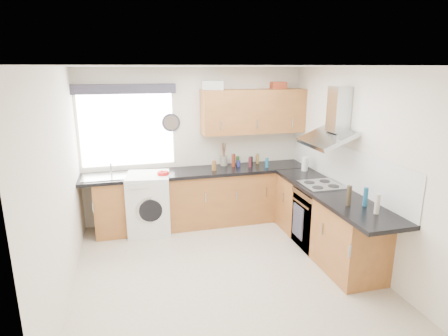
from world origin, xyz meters
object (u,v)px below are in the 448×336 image
object	(u,v)px
oven	(319,218)
washing_machine	(149,203)
extractor_hood	(332,123)
upper_cabinets	(254,111)

from	to	relation	value
oven	washing_machine	xyz separation A→B (m)	(-2.30, 1.10, 0.04)
extractor_hood	washing_machine	xyz separation A→B (m)	(-2.40, 1.10, -1.31)
oven	extractor_hood	size ratio (longest dim) A/B	1.09
upper_cabinets	washing_machine	xyz separation A→B (m)	(-1.75, -0.23, -1.34)
upper_cabinets	oven	bearing A→B (deg)	-67.46
oven	upper_cabinets	world-z (taller)	upper_cabinets
extractor_hood	washing_machine	size ratio (longest dim) A/B	0.84
oven	washing_machine	distance (m)	2.55
upper_cabinets	washing_machine	bearing A→B (deg)	-172.66
extractor_hood	oven	bearing A→B (deg)	180.00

